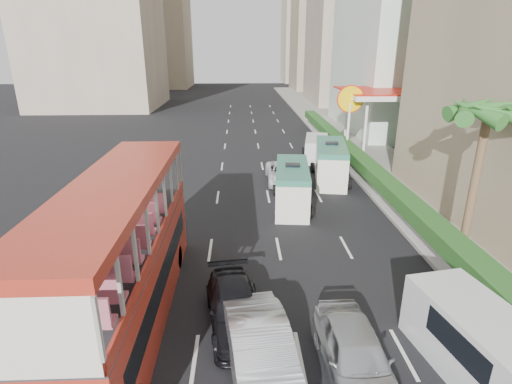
{
  "coord_description": "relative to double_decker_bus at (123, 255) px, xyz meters",
  "views": [
    {
      "loc": [
        -2.14,
        -11.66,
        8.85
      ],
      "look_at": [
        -1.5,
        4.0,
        3.2
      ],
      "focal_mm": 28.0,
      "sensor_mm": 36.0,
      "label": 1
    }
  ],
  "objects": [
    {
      "name": "ground_plane",
      "position": [
        6.0,
        0.0,
        -2.53
      ],
      "size": [
        200.0,
        200.0,
        0.0
      ],
      "primitive_type": "plane",
      "color": "black",
      "rests_on": "ground"
    },
    {
      "name": "double_decker_bus",
      "position": [
        0.0,
        0.0,
        0.0
      ],
      "size": [
        2.5,
        11.0,
        5.06
      ],
      "primitive_type": "cube",
      "color": "#AB2D1E",
      "rests_on": "ground"
    },
    {
      "name": "car_silver_lane_a",
      "position": [
        4.36,
        -2.65,
        -2.53
      ],
      "size": [
        2.4,
        5.08,
        1.61
      ],
      "primitive_type": "imported",
      "rotation": [
        0.0,
        0.0,
        0.15
      ],
      "color": "#ACAEB3",
      "rests_on": "ground"
    },
    {
      "name": "car_silver_lane_b",
      "position": [
        7.02,
        -2.79,
        -2.53
      ],
      "size": [
        1.89,
        4.48,
        1.51
      ],
      "primitive_type": "imported",
      "rotation": [
        0.0,
        0.0,
        0.02
      ],
      "color": "#ACAEB3",
      "rests_on": "ground"
    },
    {
      "name": "car_black",
      "position": [
        3.62,
        -0.36,
        -2.53
      ],
      "size": [
        2.39,
        4.64,
        1.29
      ],
      "primitive_type": "imported",
      "rotation": [
        0.0,
        0.0,
        0.14
      ],
      "color": "black",
      "rests_on": "ground"
    },
    {
      "name": "van_asset",
      "position": [
        6.82,
        14.81,
        -2.53
      ],
      "size": [
        2.2,
        4.76,
        1.32
      ],
      "primitive_type": "imported",
      "rotation": [
        0.0,
        0.0,
        0.0
      ],
      "color": "silver",
      "rests_on": "ground"
    },
    {
      "name": "minibus_near",
      "position": [
        6.88,
        10.4,
        -1.31
      ],
      "size": [
        2.41,
        5.68,
        2.45
      ],
      "primitive_type": "cube",
      "rotation": [
        0.0,
        0.0,
        -0.11
      ],
      "color": "silver",
      "rests_on": "ground"
    },
    {
      "name": "minibus_far",
      "position": [
        10.21,
        15.18,
        -1.23
      ],
      "size": [
        2.9,
        6.12,
        2.61
      ],
      "primitive_type": "cube",
      "rotation": [
        0.0,
        0.0,
        -0.17
      ],
      "color": "silver",
      "rests_on": "ground"
    },
    {
      "name": "panel_van_near",
      "position": [
        10.55,
        -3.06,
        -1.52
      ],
      "size": [
        2.88,
        5.32,
        2.02
      ],
      "primitive_type": "cube",
      "rotation": [
        0.0,
        0.0,
        0.18
      ],
      "color": "silver",
      "rests_on": "ground"
    },
    {
      "name": "panel_van_far",
      "position": [
        10.3,
        21.03,
        -1.62
      ],
      "size": [
        2.65,
        4.81,
        1.82
      ],
      "primitive_type": "cube",
      "rotation": [
        0.0,
        0.0,
        -0.19
      ],
      "color": "silver",
      "rests_on": "ground"
    },
    {
      "name": "sidewalk",
      "position": [
        15.0,
        25.0,
        -2.44
      ],
      "size": [
        6.0,
        120.0,
        0.18
      ],
      "primitive_type": "cube",
      "color": "#99968C",
      "rests_on": "ground"
    },
    {
      "name": "kerb_wall",
      "position": [
        12.2,
        14.0,
        -1.85
      ],
      "size": [
        0.3,
        44.0,
        1.0
      ],
      "primitive_type": "cube",
      "color": "silver",
      "rests_on": "sidewalk"
    },
    {
      "name": "hedge",
      "position": [
        12.2,
        14.0,
        -1.0
      ],
      "size": [
        1.1,
        44.0,
        0.7
      ],
      "primitive_type": "cube",
      "color": "#2D6626",
      "rests_on": "kerb_wall"
    },
    {
      "name": "palm_tree",
      "position": [
        13.8,
        4.0,
        0.85
      ],
      "size": [
        0.36,
        0.36,
        6.4
      ],
      "primitive_type": "cylinder",
      "color": "brown",
      "rests_on": "sidewalk"
    },
    {
      "name": "shell_station",
      "position": [
        16.0,
        23.0,
        0.22
      ],
      "size": [
        6.5,
        8.0,
        5.5
      ],
      "primitive_type": "cube",
      "color": "silver",
      "rests_on": "ground"
    },
    {
      "name": "tower_far_b",
      "position": [
        23.0,
        104.0,
        17.47
      ],
      "size": [
        14.0,
        14.0,
        40.0
      ],
      "primitive_type": "cube",
      "color": "tan",
      "rests_on": "ground"
    }
  ]
}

